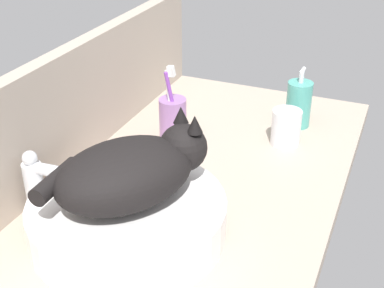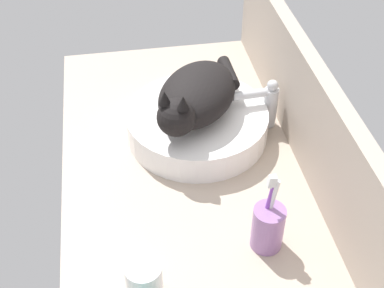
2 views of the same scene
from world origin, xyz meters
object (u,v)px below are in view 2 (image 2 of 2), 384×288
object	(u,v)px
sink_basin	(197,123)
faucet	(266,102)
cat	(195,96)
water_glass	(144,283)
toothbrush_cup	(268,226)

from	to	relation	value
sink_basin	faucet	world-z (taller)	faucet
cat	water_glass	xyz separation A→B (cm)	(43.06, -17.00, -9.30)
cat	toothbrush_cup	xyz separation A→B (cm)	(35.30, 8.50, -7.54)
water_glass	toothbrush_cup	bearing A→B (deg)	106.93
faucet	toothbrush_cup	bearing A→B (deg)	-14.94
toothbrush_cup	water_glass	bearing A→B (deg)	-73.07
cat	faucet	bearing A→B (deg)	96.82
faucet	toothbrush_cup	distance (cm)	38.87
cat	faucet	size ratio (longest dim) A/B	2.22
toothbrush_cup	cat	bearing A→B (deg)	-166.46
cat	water_glass	bearing A→B (deg)	-21.55
toothbrush_cup	water_glass	size ratio (longest dim) A/B	2.22
faucet	water_glass	bearing A→B (deg)	-38.11
sink_basin	toothbrush_cup	size ratio (longest dim) A/B	1.88
cat	sink_basin	bearing A→B (deg)	149.96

